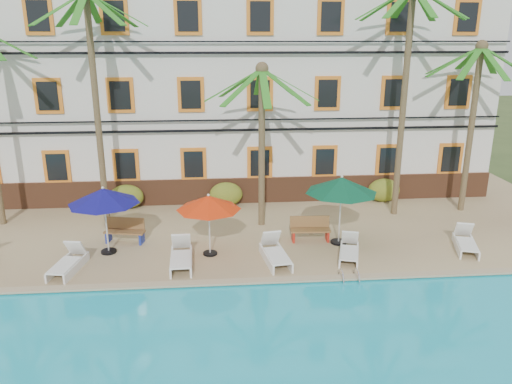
{
  "coord_description": "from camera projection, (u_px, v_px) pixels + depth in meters",
  "views": [
    {
      "loc": [
        -0.52,
        -15.04,
        7.67
      ],
      "look_at": [
        1.0,
        3.0,
        2.0
      ],
      "focal_mm": 35.0,
      "sensor_mm": 36.0,
      "label": 1
    }
  ],
  "objects": [
    {
      "name": "palm_c",
      "position": [
        262.0,
        121.0,
        19.29
      ],
      "size": [
        4.39,
        4.39,
        6.51
      ],
      "color": "brown",
      "rests_on": "pool_deck"
    },
    {
      "name": "bench_right",
      "position": [
        310.0,
        228.0,
        18.84
      ],
      "size": [
        1.52,
        0.54,
        0.93
      ],
      "color": "olive",
      "rests_on": "pool_deck"
    },
    {
      "name": "hotel_building",
      "position": [
        224.0,
        85.0,
        24.52
      ],
      "size": [
        25.4,
        6.44,
        10.22
      ],
      "color": "silver",
      "rests_on": "pool_deck"
    },
    {
      "name": "lounger_b",
      "position": [
        68.0,
        263.0,
        16.43
      ],
      "size": [
        0.99,
        1.95,
        0.88
      ],
      "color": "white",
      "rests_on": "pool_deck"
    },
    {
      "name": "umbrella_red",
      "position": [
        209.0,
        203.0,
        17.17
      ],
      "size": [
        2.26,
        2.26,
        2.26
      ],
      "color": "black",
      "rests_on": "pool_deck"
    },
    {
      "name": "palm_b",
      "position": [
        94.0,
        79.0,
        19.25
      ],
      "size": [
        4.39,
        4.39,
        9.23
      ],
      "color": "brown",
      "rests_on": "pool_deck"
    },
    {
      "name": "shrub_mid",
      "position": [
        226.0,
        194.0,
        22.66
      ],
      "size": [
        1.5,
        0.9,
        1.1
      ],
      "primitive_type": "ellipsoid",
      "color": "#1F5A19",
      "rests_on": "pool_deck"
    },
    {
      "name": "pool_coping",
      "position": [
        235.0,
        282.0,
        15.69
      ],
      "size": [
        30.0,
        0.35,
        0.06
      ],
      "primitive_type": "cube",
      "color": "tan",
      "rests_on": "pool_deck"
    },
    {
      "name": "umbrella_green",
      "position": [
        341.0,
        186.0,
        18.03
      ],
      "size": [
        2.64,
        2.64,
        2.64
      ],
      "color": "black",
      "rests_on": "pool_deck"
    },
    {
      "name": "palm_d",
      "position": [
        406.0,
        74.0,
        20.03
      ],
      "size": [
        4.39,
        4.39,
        9.48
      ],
      "color": "brown",
      "rests_on": "pool_deck"
    },
    {
      "name": "lounger_f",
      "position": [
        466.0,
        242.0,
        18.06
      ],
      "size": [
        1.18,
        1.97,
        0.88
      ],
      "color": "white",
      "rests_on": "pool_deck"
    },
    {
      "name": "lounger_d",
      "position": [
        275.0,
        253.0,
        17.1
      ],
      "size": [
        0.98,
        2.07,
        0.94
      ],
      "color": "white",
      "rests_on": "pool_deck"
    },
    {
      "name": "lounger_e",
      "position": [
        349.0,
        251.0,
        17.38
      ],
      "size": [
        1.11,
        1.89,
        0.84
      ],
      "color": "white",
      "rests_on": "pool_deck"
    },
    {
      "name": "ground",
      "position": [
        234.0,
        277.0,
        16.63
      ],
      "size": [
        100.0,
        100.0,
        0.0
      ],
      "primitive_type": "plane",
      "color": "#384C23",
      "rests_on": "ground"
    },
    {
      "name": "shrub_left",
      "position": [
        127.0,
        197.0,
        22.31
      ],
      "size": [
        1.5,
        0.9,
        1.1
      ],
      "primitive_type": "ellipsoid",
      "color": "#1F5A19",
      "rests_on": "pool_deck"
    },
    {
      "name": "palm_e",
      "position": [
        474.0,
        103.0,
        20.89
      ],
      "size": [
        4.39,
        4.39,
        7.28
      ],
      "color": "brown",
      "rests_on": "pool_deck"
    },
    {
      "name": "lounger_c",
      "position": [
        181.0,
        256.0,
        16.84
      ],
      "size": [
        0.79,
        2.02,
        0.94
      ],
      "color": "white",
      "rests_on": "pool_deck"
    },
    {
      "name": "bench_left",
      "position": [
        125.0,
        230.0,
        18.7
      ],
      "size": [
        1.56,
        0.77,
        0.93
      ],
      "color": "olive",
      "rests_on": "pool_deck"
    },
    {
      "name": "pool_ladder",
      "position": [
        349.0,
        280.0,
        15.9
      ],
      "size": [
        0.54,
        0.74,
        0.74
      ],
      "color": "silver",
      "rests_on": "ground"
    },
    {
      "name": "shrub_right",
      "position": [
        384.0,
        190.0,
        23.25
      ],
      "size": [
        1.5,
        0.9,
        1.1
      ],
      "primitive_type": "ellipsoid",
      "color": "#1F5A19",
      "rests_on": "pool_deck"
    },
    {
      "name": "pool_deck",
      "position": [
        229.0,
        220.0,
        21.35
      ],
      "size": [
        30.0,
        12.0,
        0.25
      ],
      "primitive_type": "cube",
      "color": "tan",
      "rests_on": "ground"
    },
    {
      "name": "umbrella_blue",
      "position": [
        104.0,
        196.0,
        17.26
      ],
      "size": [
        2.48,
        2.48,
        2.48
      ],
      "color": "black",
      "rests_on": "pool_deck"
    }
  ]
}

